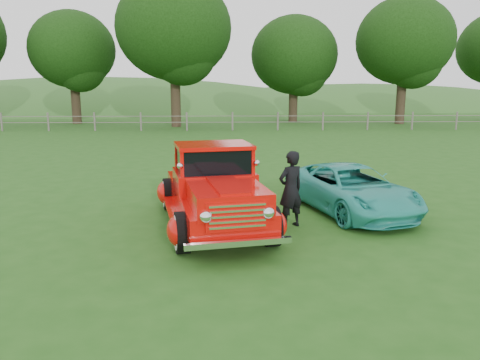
{
  "coord_description": "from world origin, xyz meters",
  "views": [
    {
      "loc": [
        -0.47,
        -8.92,
        2.97
      ],
      "look_at": [
        -0.15,
        1.2,
        0.9
      ],
      "focal_mm": 35.0,
      "sensor_mm": 36.0,
      "label": 1
    }
  ],
  "objects_px": {
    "tree_near_west": "(174,28)",
    "red_pickup": "(213,189)",
    "tree_near_east": "(294,55)",
    "tree_mid_east": "(405,41)",
    "teal_sedan": "(351,189)",
    "man": "(291,189)",
    "tree_mid_west": "(72,50)"
  },
  "relations": [
    {
      "from": "tree_near_west",
      "to": "man",
      "type": "relative_size",
      "value": 6.39
    },
    {
      "from": "tree_near_east",
      "to": "tree_mid_east",
      "type": "xyz_separation_m",
      "value": [
        8.0,
        -2.0,
        0.93
      ]
    },
    {
      "from": "tree_near_west",
      "to": "teal_sedan",
      "type": "distance_m",
      "value": 24.92
    },
    {
      "from": "tree_mid_west",
      "to": "red_pickup",
      "type": "distance_m",
      "value": 29.87
    },
    {
      "from": "tree_mid_west",
      "to": "tree_near_west",
      "type": "height_order",
      "value": "tree_near_west"
    },
    {
      "from": "tree_near_east",
      "to": "man",
      "type": "height_order",
      "value": "tree_near_east"
    },
    {
      "from": "tree_mid_west",
      "to": "tree_near_west",
      "type": "distance_m",
      "value": 8.63
    },
    {
      "from": "red_pickup",
      "to": "teal_sedan",
      "type": "relative_size",
      "value": 1.31
    },
    {
      "from": "tree_mid_east",
      "to": "tree_mid_west",
      "type": "bearing_deg",
      "value": 177.71
    },
    {
      "from": "man",
      "to": "red_pickup",
      "type": "bearing_deg",
      "value": -34.15
    },
    {
      "from": "tree_mid_east",
      "to": "man",
      "type": "xyz_separation_m",
      "value": [
        -12.1,
        -26.38,
        -5.36
      ]
    },
    {
      "from": "tree_near_east",
      "to": "red_pickup",
      "type": "xyz_separation_m",
      "value": [
        -5.73,
        -28.25,
        -4.45
      ]
    },
    {
      "from": "tree_mid_west",
      "to": "tree_mid_east",
      "type": "distance_m",
      "value": 25.03
    },
    {
      "from": "tree_near_east",
      "to": "teal_sedan",
      "type": "relative_size",
      "value": 2.09
    },
    {
      "from": "teal_sedan",
      "to": "man",
      "type": "distance_m",
      "value": 1.97
    },
    {
      "from": "tree_mid_east",
      "to": "teal_sedan",
      "type": "distance_m",
      "value": 27.91
    },
    {
      "from": "tree_mid_west",
      "to": "teal_sedan",
      "type": "distance_m",
      "value": 30.38
    },
    {
      "from": "tree_near_west",
      "to": "tree_near_east",
      "type": "relative_size",
      "value": 1.25
    },
    {
      "from": "tree_mid_east",
      "to": "teal_sedan",
      "type": "xyz_separation_m",
      "value": [
        -10.51,
        -25.24,
        -5.62
      ]
    },
    {
      "from": "teal_sedan",
      "to": "tree_mid_east",
      "type": "bearing_deg",
      "value": 50.69
    },
    {
      "from": "tree_near_west",
      "to": "red_pickup",
      "type": "bearing_deg",
      "value": -82.33
    },
    {
      "from": "tree_near_east",
      "to": "teal_sedan",
      "type": "bearing_deg",
      "value": -95.27
    },
    {
      "from": "tree_near_west",
      "to": "red_pickup",
      "type": "relative_size",
      "value": 1.99
    },
    {
      "from": "teal_sedan",
      "to": "man",
      "type": "relative_size",
      "value": 2.45
    },
    {
      "from": "tree_near_west",
      "to": "red_pickup",
      "type": "height_order",
      "value": "tree_near_west"
    },
    {
      "from": "tree_near_west",
      "to": "tree_near_east",
      "type": "height_order",
      "value": "tree_near_west"
    },
    {
      "from": "red_pickup",
      "to": "teal_sedan",
      "type": "bearing_deg",
      "value": 6.29
    },
    {
      "from": "tree_near_east",
      "to": "red_pickup",
      "type": "height_order",
      "value": "tree_near_east"
    },
    {
      "from": "tree_near_east",
      "to": "tree_mid_east",
      "type": "relative_size",
      "value": 0.88
    },
    {
      "from": "tree_near_east",
      "to": "tree_near_west",
      "type": "bearing_deg",
      "value": -156.04
    },
    {
      "from": "tree_mid_west",
      "to": "tree_near_west",
      "type": "xyz_separation_m",
      "value": [
        8.0,
        -3.0,
        1.25
      ]
    },
    {
      "from": "teal_sedan",
      "to": "tree_near_east",
      "type": "bearing_deg",
      "value": 68.03
    }
  ]
}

